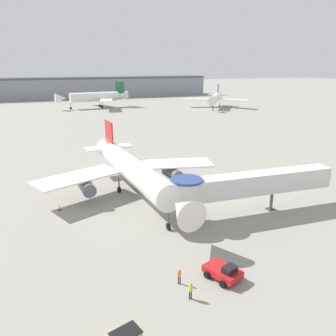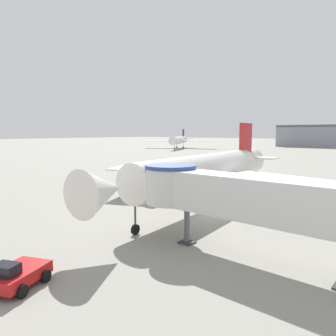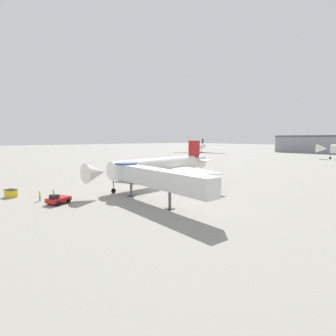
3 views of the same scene
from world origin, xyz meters
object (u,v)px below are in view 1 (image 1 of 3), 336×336
Objects in this scene: main_airplane at (133,170)px; jet_bridge at (244,184)px; traffic_cone_apron_front at (232,282)px; ground_crew_wing_walker at (179,275)px; traffic_cone_starboard_wing at (208,191)px; traffic_cone_port_wing at (59,208)px; ground_crew_marshaller at (191,290)px; background_jet_blue_tail at (216,98)px; background_jet_green_tail at (96,97)px; pushback_tug_red at (223,271)px.

main_airplane is 17.02m from jet_bridge.
ground_crew_wing_walker is at bearing 157.55° from traffic_cone_apron_front.
jet_bridge is 9.60m from traffic_cone_starboard_wing.
main_airplane is at bearing 8.53° from traffic_cone_port_wing.
traffic_cone_port_wing is at bearing 108.85° from ground_crew_marshaller.
ground_crew_wing_walker is at bearing 89.02° from ground_crew_marshaller.
background_jet_blue_tail is (53.74, 96.45, 4.32)m from traffic_cone_starboard_wing.
traffic_cone_apron_front is at bearing -10.26° from background_jet_green_tail.
traffic_cone_apron_front is at bearing -58.34° from traffic_cone_port_wing.
traffic_cone_port_wing is (-23.52, 10.12, -3.98)m from jet_bridge.
jet_bridge is 39.47× the size of traffic_cone_apron_front.
traffic_cone_apron_front is (0.24, -1.21, -0.44)m from pushback_tug_red.
traffic_cone_apron_front is 4.50m from ground_crew_marshaller.
main_airplane is at bearing 96.71° from traffic_cone_apron_front.
ground_crew_marshaller is (-13.78, -13.25, -3.39)m from jet_bridge.
background_jet_green_tail is (0.39, 116.78, 4.97)m from traffic_cone_starboard_wing.
pushback_tug_red is 25.86m from traffic_cone_port_wing.
traffic_cone_starboard_wing is at bearing 68.15° from traffic_cone_apron_front.
jet_bridge reaches higher than traffic_cone_apron_front.
background_jet_blue_tail is (65.28, 93.32, 0.41)m from main_airplane.
traffic_cone_port_wing is 25.33m from ground_crew_marshaller.
traffic_cone_starboard_wing reaches higher than traffic_cone_apron_front.
ground_crew_wing_walker is (9.63, -21.11, 0.57)m from traffic_cone_port_wing.
ground_crew_wing_walker is at bearing -85.27° from background_jet_blue_tail.
main_airplane is 113.88m from background_jet_blue_tail.
background_jet_green_tail reaches higher than traffic_cone_port_wing.
main_airplane is at bearing 138.83° from jet_bridge.
traffic_cone_port_wing is 22.86m from traffic_cone_starboard_wing.
ground_crew_marshaller is at bearing 178.70° from pushback_tug_red.
ground_crew_marshaller is at bearing -67.38° from traffic_cone_port_wing.
traffic_cone_port_wing is (-11.28, -1.69, -3.83)m from main_airplane.
main_airplane reaches higher than pushback_tug_red.
jet_bridge is at bearing 65.18° from ground_crew_wing_walker.
main_airplane is 8.45× the size of pushback_tug_red.
pushback_tug_red is (2.66, -23.47, -3.47)m from main_airplane.
main_airplane reaches higher than traffic_cone_port_wing.
background_jet_blue_tail is at bearing 60.88° from traffic_cone_starboard_wing.
ground_crew_wing_walker is 0.05× the size of background_jet_green_tail.
traffic_cone_port_wing is at bearing 100.47° from pushback_tug_red.
pushback_tug_red is at bearing 101.38° from traffic_cone_apron_front.
traffic_cone_apron_front is (14.18, -22.99, -0.09)m from traffic_cone_port_wing.
main_airplane is 114.27m from background_jet_green_tail.
ground_crew_marshaller is at bearing -98.63° from main_airplane.
main_airplane is 20.89× the size of ground_crew_wing_walker.
ground_crew_wing_walker is at bearing -138.87° from jet_bridge.
ground_crew_marshaller is at bearing -12.07° from background_jet_green_tail.
jet_bridge is 5.87× the size of pushback_tug_red.
traffic_cone_starboard_wing is at bearing 83.00° from ground_crew_wing_walker.
jet_bridge is 14.29× the size of ground_crew_marshaller.
traffic_cone_port_wing is at bearing 141.38° from ground_crew_wing_walker.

